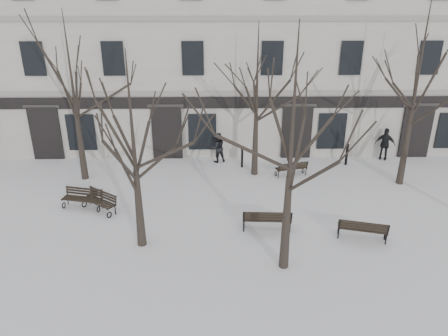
{
  "coord_description": "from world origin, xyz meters",
  "views": [
    {
      "loc": [
        -0.77,
        -14.42,
        9.07
      ],
      "look_at": [
        -0.51,
        3.0,
        1.51
      ],
      "focal_mm": 35.0,
      "sensor_mm": 36.0,
      "label": 1
    }
  ],
  "objects_px": {
    "bench_2": "(363,229)",
    "bench_4": "(292,168)",
    "tree_2": "(293,126)",
    "bench_1": "(267,219)",
    "tree_1": "(132,131)",
    "bench_0": "(83,198)",
    "bench_3": "(100,201)"
  },
  "relations": [
    {
      "from": "tree_2",
      "to": "bench_0",
      "type": "xyz_separation_m",
      "value": [
        -8.03,
        4.32,
        -4.59
      ]
    },
    {
      "from": "bench_0",
      "to": "bench_2",
      "type": "height_order",
      "value": "bench_2"
    },
    {
      "from": "tree_1",
      "to": "bench_4",
      "type": "distance_m",
      "value": 9.74
    },
    {
      "from": "bench_2",
      "to": "bench_4",
      "type": "bearing_deg",
      "value": -58.65
    },
    {
      "from": "tree_1",
      "to": "bench_1",
      "type": "relative_size",
      "value": 3.7
    },
    {
      "from": "tree_2",
      "to": "bench_1",
      "type": "distance_m",
      "value": 5.12
    },
    {
      "from": "tree_1",
      "to": "bench_0",
      "type": "xyz_separation_m",
      "value": [
        -2.96,
        2.89,
        -3.97
      ]
    },
    {
      "from": "bench_1",
      "to": "bench_4",
      "type": "relative_size",
      "value": 1.16
    },
    {
      "from": "bench_0",
      "to": "bench_3",
      "type": "distance_m",
      "value": 0.83
    },
    {
      "from": "bench_2",
      "to": "tree_1",
      "type": "bearing_deg",
      "value": 16.08
    },
    {
      "from": "bench_1",
      "to": "bench_3",
      "type": "distance_m",
      "value": 7.12
    },
    {
      "from": "tree_1",
      "to": "bench_0",
      "type": "bearing_deg",
      "value": 135.7
    },
    {
      "from": "bench_0",
      "to": "bench_3",
      "type": "xyz_separation_m",
      "value": [
        0.79,
        -0.25,
        -0.01
      ]
    },
    {
      "from": "tree_1",
      "to": "bench_1",
      "type": "distance_m",
      "value": 6.21
    },
    {
      "from": "bench_2",
      "to": "bench_4",
      "type": "xyz_separation_m",
      "value": [
        -1.73,
        5.87,
        -0.06
      ]
    },
    {
      "from": "tree_1",
      "to": "bench_3",
      "type": "relative_size",
      "value": 4.21
    },
    {
      "from": "bench_1",
      "to": "bench_3",
      "type": "height_order",
      "value": "bench_1"
    },
    {
      "from": "bench_0",
      "to": "bench_3",
      "type": "bearing_deg",
      "value": -4.37
    },
    {
      "from": "tree_1",
      "to": "bench_4",
      "type": "bearing_deg",
      "value": 42.88
    },
    {
      "from": "tree_1",
      "to": "bench_4",
      "type": "xyz_separation_m",
      "value": [
        6.5,
        6.04,
        -4.01
      ]
    },
    {
      "from": "tree_1",
      "to": "bench_3",
      "type": "bearing_deg",
      "value": 129.37
    },
    {
      "from": "bench_1",
      "to": "bench_2",
      "type": "xyz_separation_m",
      "value": [
        3.51,
        -0.74,
        -0.02
      ]
    },
    {
      "from": "bench_3",
      "to": "bench_0",
      "type": "bearing_deg",
      "value": -161.18
    },
    {
      "from": "bench_0",
      "to": "bench_3",
      "type": "height_order",
      "value": "bench_0"
    },
    {
      "from": "tree_1",
      "to": "tree_2",
      "type": "relative_size",
      "value": 0.88
    },
    {
      "from": "bench_1",
      "to": "bench_4",
      "type": "xyz_separation_m",
      "value": [
        1.78,
        5.13,
        -0.08
      ]
    },
    {
      "from": "tree_2",
      "to": "bench_2",
      "type": "bearing_deg",
      "value": 26.76
    },
    {
      "from": "bench_4",
      "to": "bench_2",
      "type": "bearing_deg",
      "value": 91.48
    },
    {
      "from": "bench_0",
      "to": "bench_2",
      "type": "distance_m",
      "value": 11.53
    },
    {
      "from": "bench_0",
      "to": "bench_1",
      "type": "distance_m",
      "value": 7.95
    },
    {
      "from": "tree_1",
      "to": "bench_4",
      "type": "height_order",
      "value": "tree_1"
    },
    {
      "from": "tree_2",
      "to": "bench_2",
      "type": "height_order",
      "value": "tree_2"
    }
  ]
}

